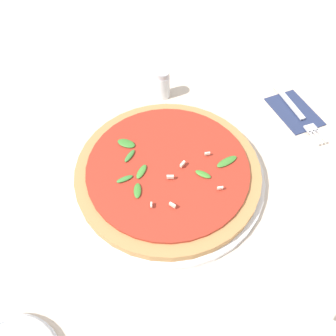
{
  "coord_description": "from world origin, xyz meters",
  "views": [
    {
      "loc": [
        0.29,
        -0.22,
        0.52
      ],
      "look_at": [
        0.0,
        -0.01,
        0.03
      ],
      "focal_mm": 35.0,
      "sensor_mm": 36.0,
      "label": 1
    }
  ],
  "objects": [
    {
      "name": "ground_plane",
      "position": [
        0.0,
        0.0,
        0.0
      ],
      "size": [
        6.0,
        6.0,
        0.0
      ],
      "primitive_type": "plane",
      "color": "beige"
    },
    {
      "name": "napkin",
      "position": [
        0.02,
        0.32,
        0.0
      ],
      "size": [
        0.14,
        0.11,
        0.01
      ],
      "rotation": [
        0.0,
        0.0,
        -0.23
      ],
      "color": "navy",
      "rests_on": "ground_plane"
    },
    {
      "name": "fork",
      "position": [
        0.03,
        0.32,
        0.01
      ],
      "size": [
        0.19,
        0.07,
        0.0
      ],
      "rotation": [
        0.0,
        0.0,
        -0.29
      ],
      "color": "silver",
      "rests_on": "ground_plane"
    },
    {
      "name": "shaker_pepper",
      "position": [
        -0.2,
        0.12,
        0.03
      ],
      "size": [
        0.03,
        0.03,
        0.07
      ],
      "color": "silver",
      "rests_on": "ground_plane"
    },
    {
      "name": "pizza_arugula_main",
      "position": [
        0.0,
        -0.01,
        0.02
      ],
      "size": [
        0.37,
        0.37,
        0.05
      ],
      "color": "white",
      "rests_on": "ground_plane"
    }
  ]
}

